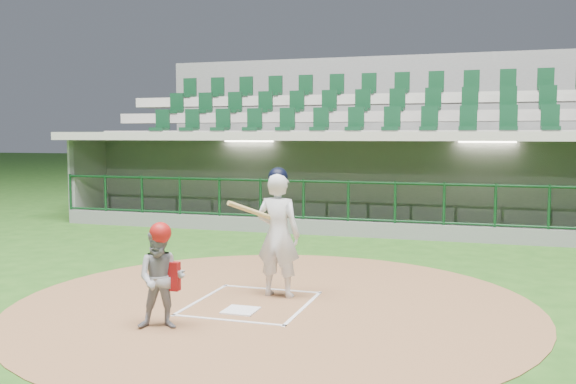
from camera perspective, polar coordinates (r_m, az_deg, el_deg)
name	(u,v)px	position (r m, az deg, el deg)	size (l,w,h in m)	color
ground	(259,299)	(9.26, -2.60, -9.49)	(120.00, 120.00, 0.00)	#214D16
dirt_circle	(274,304)	(8.98, -1.22, -9.92)	(7.20, 7.20, 0.01)	brown
home_plate	(241,310)	(8.62, -4.23, -10.45)	(0.43, 0.43, 0.02)	white
batter_box_chalk	(251,303)	(8.98, -3.27, -9.84)	(1.55, 1.80, 0.01)	silver
dugout_structure	(369,188)	(16.56, 7.22, 0.31)	(16.40, 3.70, 3.00)	gray
seating_deck	(383,165)	(19.58, 8.47, 2.40)	(17.00, 6.72, 5.15)	slate
batter	(278,232)	(9.18, -0.90, -3.61)	(0.88, 0.88, 1.86)	silver
catcher	(161,276)	(7.88, -11.20, -7.37)	(0.71, 0.63, 1.29)	gray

